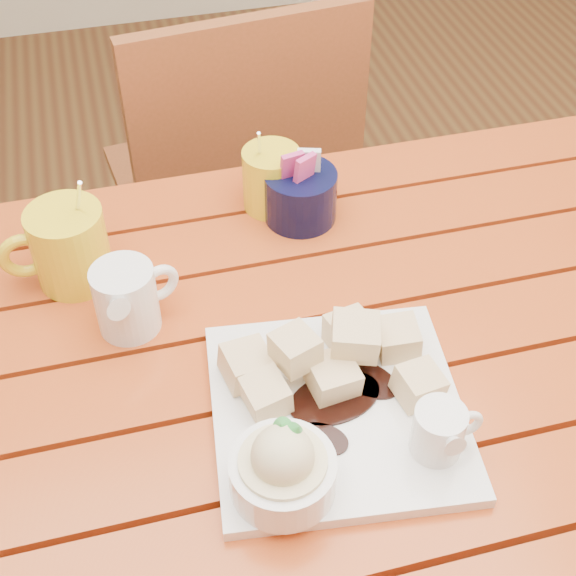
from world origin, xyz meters
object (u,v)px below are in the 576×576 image
object	(u,v)px
table	(304,410)
coffee_mug_left	(67,246)
dessert_plate	(328,415)
coffee_mug_right	(273,178)
chair_far	(236,184)

from	to	relation	value
table	coffee_mug_left	world-z (taller)	coffee_mug_left
table	dessert_plate	size ratio (longest dim) A/B	3.92
coffee_mug_right	chair_far	bearing A→B (deg)	78.92
dessert_plate	coffee_mug_right	world-z (taller)	coffee_mug_right
table	dessert_plate	xyz separation A→B (m)	(-0.01, -0.11, 0.14)
coffee_mug_left	chair_far	size ratio (longest dim) A/B	0.18
coffee_mug_left	coffee_mug_right	world-z (taller)	coffee_mug_left
table	coffee_mug_right	bearing A→B (deg)	83.50
table	coffee_mug_left	distance (m)	0.37
table	coffee_mug_left	bearing A→B (deg)	141.28
chair_far	coffee_mug_left	bearing A→B (deg)	50.35
dessert_plate	coffee_mug_right	distance (m)	0.41
chair_far	coffee_mug_right	bearing A→B (deg)	81.47
table	coffee_mug_right	size ratio (longest dim) A/B	8.72
coffee_mug_left	coffee_mug_right	distance (m)	0.30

